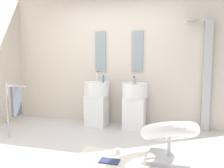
{
  "coord_description": "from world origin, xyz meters",
  "views": [
    {
      "loc": [
        1.18,
        -3.12,
        1.42
      ],
      "look_at": [
        0.15,
        0.55,
        0.95
      ],
      "focal_mm": 38.35,
      "sensor_mm": 36.0,
      "label": 1
    }
  ],
  "objects_px": {
    "soap_bottle_white": "(97,76)",
    "soap_bottle_blue": "(103,79)",
    "pedestal_sink_left": "(97,102)",
    "coffee_mug": "(118,152)",
    "pedestal_sink_right": "(134,104)",
    "towel_rack": "(15,102)",
    "shower_column": "(206,73)",
    "soap_bottle_grey": "(134,81)",
    "magazine_navy": "(109,161)",
    "lounge_chair": "(169,135)"
  },
  "relations": [
    {
      "from": "soap_bottle_white",
      "to": "soap_bottle_blue",
      "type": "distance_m",
      "value": 0.3
    },
    {
      "from": "pedestal_sink_left",
      "to": "coffee_mug",
      "type": "relative_size",
      "value": 11.05
    },
    {
      "from": "pedestal_sink_right",
      "to": "towel_rack",
      "type": "xyz_separation_m",
      "value": [
        -1.83,
        -1.09,
        0.15
      ]
    },
    {
      "from": "pedestal_sink_left",
      "to": "soap_bottle_blue",
      "type": "height_order",
      "value": "soap_bottle_blue"
    },
    {
      "from": "shower_column",
      "to": "soap_bottle_white",
      "type": "relative_size",
      "value": 10.3
    },
    {
      "from": "pedestal_sink_left",
      "to": "pedestal_sink_right",
      "type": "height_order",
      "value": "same"
    },
    {
      "from": "shower_column",
      "to": "soap_bottle_grey",
      "type": "height_order",
      "value": "shower_column"
    },
    {
      "from": "pedestal_sink_right",
      "to": "soap_bottle_white",
      "type": "xyz_separation_m",
      "value": [
        -0.81,
        0.17,
        0.49
      ]
    },
    {
      "from": "towel_rack",
      "to": "magazine_navy",
      "type": "relative_size",
      "value": 3.66
    },
    {
      "from": "shower_column",
      "to": "towel_rack",
      "type": "relative_size",
      "value": 2.16
    },
    {
      "from": "pedestal_sink_right",
      "to": "lounge_chair",
      "type": "height_order",
      "value": "pedestal_sink_right"
    },
    {
      "from": "soap_bottle_grey",
      "to": "soap_bottle_white",
      "type": "bearing_deg",
      "value": 160.26
    },
    {
      "from": "pedestal_sink_right",
      "to": "coffee_mug",
      "type": "distance_m",
      "value": 1.37
    },
    {
      "from": "pedestal_sink_left",
      "to": "shower_column",
      "type": "relative_size",
      "value": 0.48
    },
    {
      "from": "soap_bottle_blue",
      "to": "towel_rack",
      "type": "bearing_deg",
      "value": -139.7
    },
    {
      "from": "towel_rack",
      "to": "soap_bottle_white",
      "type": "height_order",
      "value": "soap_bottle_white"
    },
    {
      "from": "pedestal_sink_left",
      "to": "towel_rack",
      "type": "distance_m",
      "value": 1.53
    },
    {
      "from": "soap_bottle_grey",
      "to": "coffee_mug",
      "type": "bearing_deg",
      "value": -90.13
    },
    {
      "from": "magazine_navy",
      "to": "soap_bottle_blue",
      "type": "bearing_deg",
      "value": 110.38
    },
    {
      "from": "coffee_mug",
      "to": "soap_bottle_white",
      "type": "height_order",
      "value": "soap_bottle_white"
    },
    {
      "from": "lounge_chair",
      "to": "soap_bottle_white",
      "type": "distance_m",
      "value": 2.17
    },
    {
      "from": "pedestal_sink_right",
      "to": "soap_bottle_blue",
      "type": "xyz_separation_m",
      "value": [
        -0.6,
        -0.05,
        0.46
      ]
    },
    {
      "from": "shower_column",
      "to": "soap_bottle_white",
      "type": "distance_m",
      "value": 2.09
    },
    {
      "from": "pedestal_sink_left",
      "to": "lounge_chair",
      "type": "height_order",
      "value": "pedestal_sink_left"
    },
    {
      "from": "lounge_chair",
      "to": "magazine_navy",
      "type": "relative_size",
      "value": 3.92
    },
    {
      "from": "towel_rack",
      "to": "soap_bottle_grey",
      "type": "xyz_separation_m",
      "value": [
        1.84,
        0.96,
        0.32
      ]
    },
    {
      "from": "shower_column",
      "to": "lounge_chair",
      "type": "bearing_deg",
      "value": -111.48
    },
    {
      "from": "shower_column",
      "to": "lounge_chair",
      "type": "distance_m",
      "value": 1.74
    },
    {
      "from": "magazine_navy",
      "to": "soap_bottle_blue",
      "type": "distance_m",
      "value": 1.84
    },
    {
      "from": "magazine_navy",
      "to": "soap_bottle_grey",
      "type": "bearing_deg",
      "value": 87.42
    },
    {
      "from": "pedestal_sink_left",
      "to": "pedestal_sink_right",
      "type": "xyz_separation_m",
      "value": [
        0.76,
        0.0,
        0.0
      ]
    },
    {
      "from": "shower_column",
      "to": "magazine_navy",
      "type": "height_order",
      "value": "shower_column"
    },
    {
      "from": "shower_column",
      "to": "towel_rack",
      "type": "distance_m",
      "value": 3.4
    },
    {
      "from": "pedestal_sink_left",
      "to": "soap_bottle_grey",
      "type": "distance_m",
      "value": 0.91
    },
    {
      "from": "towel_rack",
      "to": "soap_bottle_white",
      "type": "distance_m",
      "value": 1.66
    },
    {
      "from": "lounge_chair",
      "to": "soap_bottle_grey",
      "type": "bearing_deg",
      "value": 121.42
    },
    {
      "from": "pedestal_sink_right",
      "to": "towel_rack",
      "type": "relative_size",
      "value": 1.03
    },
    {
      "from": "pedestal_sink_left",
      "to": "magazine_navy",
      "type": "distance_m",
      "value": 1.76
    },
    {
      "from": "towel_rack",
      "to": "pedestal_sink_right",
      "type": "bearing_deg",
      "value": 30.81
    },
    {
      "from": "pedestal_sink_left",
      "to": "soap_bottle_white",
      "type": "distance_m",
      "value": 0.52
    },
    {
      "from": "lounge_chair",
      "to": "shower_column",
      "type": "bearing_deg",
      "value": 68.52
    },
    {
      "from": "shower_column",
      "to": "soap_bottle_grey",
      "type": "bearing_deg",
      "value": -164.99
    },
    {
      "from": "towel_rack",
      "to": "magazine_navy",
      "type": "xyz_separation_m",
      "value": [
        1.78,
        -0.45,
        -0.61
      ]
    },
    {
      "from": "pedestal_sink_left",
      "to": "soap_bottle_grey",
      "type": "relative_size",
      "value": 7.06
    },
    {
      "from": "pedestal_sink_left",
      "to": "pedestal_sink_right",
      "type": "relative_size",
      "value": 1.0
    },
    {
      "from": "pedestal_sink_right",
      "to": "soap_bottle_white",
      "type": "height_order",
      "value": "soap_bottle_white"
    },
    {
      "from": "soap_bottle_white",
      "to": "soap_bottle_grey",
      "type": "relative_size",
      "value": 1.43
    },
    {
      "from": "shower_column",
      "to": "coffee_mug",
      "type": "distance_m",
      "value": 2.23
    },
    {
      "from": "coffee_mug",
      "to": "soap_bottle_blue",
      "type": "height_order",
      "value": "soap_bottle_blue"
    },
    {
      "from": "shower_column",
      "to": "lounge_chair",
      "type": "height_order",
      "value": "shower_column"
    }
  ]
}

